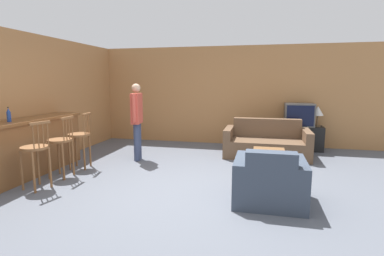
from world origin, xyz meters
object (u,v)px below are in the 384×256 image
at_px(couch_far, 266,144).
at_px(bottle, 9,115).
at_px(bar_chair_far, 80,139).
at_px(armchair_near, 269,183).
at_px(coffee_table, 269,155).
at_px(tv_unit, 298,138).
at_px(bar_chair_near, 35,153).
at_px(tv, 299,115).
at_px(person_by_window, 137,117).
at_px(bar_chair_mid, 61,145).
at_px(table_lamp, 318,111).

distance_m(couch_far, bottle, 5.09).
bearing_deg(bottle, bar_chair_far, 56.95).
distance_m(armchair_near, coffee_table, 1.43).
bearing_deg(tv_unit, armchair_near, -101.99).
bearing_deg(bar_chair_near, bottle, 162.08).
bearing_deg(couch_far, tv_unit, 47.84).
height_order(coffee_table, tv_unit, tv_unit).
relative_size(couch_far, tv, 2.70).
relative_size(tv, person_by_window, 0.42).
xyz_separation_m(bar_chair_far, couch_far, (3.54, 1.81, -0.30)).
distance_m(bar_chair_far, coffee_table, 3.62).
distance_m(bar_chair_near, coffee_table, 3.96).
distance_m(bar_chair_far, person_by_window, 1.22).
bearing_deg(coffee_table, couch_far, 91.41).
xyz_separation_m(bar_chair_mid, couch_far, (3.54, 2.39, -0.30)).
relative_size(tv_unit, bottle, 4.73).
distance_m(tv, person_by_window, 3.93).
relative_size(tv, table_lamp, 1.38).
height_order(couch_far, tv_unit, couch_far).
distance_m(bar_chair_mid, person_by_window, 1.66).
height_order(tv_unit, bottle, bottle).
bearing_deg(table_lamp, bar_chair_near, -140.93).
relative_size(tv_unit, person_by_window, 0.71).
distance_m(tv_unit, tv, 0.58).
relative_size(armchair_near, bottle, 3.92).
bearing_deg(couch_far, coffee_table, -88.59).
bearing_deg(bar_chair_mid, armchair_near, -5.49).
bearing_deg(coffee_table, tv_unit, 71.16).
bearing_deg(couch_far, table_lamp, 35.36).
distance_m(couch_far, coffee_table, 1.31).
distance_m(couch_far, person_by_window, 2.95).
xyz_separation_m(bar_chair_mid, bottle, (-0.63, -0.40, 0.55)).
bearing_deg(tv_unit, bottle, -143.64).
bearing_deg(person_by_window, coffee_table, -6.58).
xyz_separation_m(bar_chair_near, coffee_table, (3.57, 1.69, -0.25)).
bearing_deg(armchair_near, bar_chair_far, 165.54).
bearing_deg(bar_chair_mid, tv, 36.90).
relative_size(table_lamp, person_by_window, 0.30).
bearing_deg(coffee_table, armchair_near, -91.00).
xyz_separation_m(bar_chair_mid, person_by_window, (0.83, 1.40, 0.34)).
xyz_separation_m(bar_chair_mid, tv, (4.30, 3.23, 0.29)).
bearing_deg(tv_unit, couch_far, -132.16).
xyz_separation_m(tv_unit, table_lamp, (0.43, -0.00, 0.67)).
xyz_separation_m(coffee_table, table_lamp, (1.16, 2.15, 0.63)).
relative_size(bar_chair_near, tv_unit, 0.93).
bearing_deg(tv, person_by_window, -152.17).
xyz_separation_m(couch_far, person_by_window, (-2.70, -0.99, 0.64)).
bearing_deg(person_by_window, armchair_near, -32.69).
bearing_deg(bar_chair_near, tv_unit, 41.74).
xyz_separation_m(bar_chair_mid, armchair_near, (3.55, -0.34, -0.30)).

